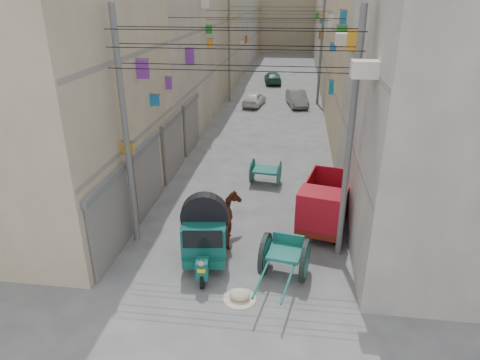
% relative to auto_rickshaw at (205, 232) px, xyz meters
% --- Properties ---
extents(building_row_left, '(8.00, 62.00, 14.00)m').
position_rel_auto_rickshaw_xyz_m(building_row_left, '(-7.19, 29.21, 5.34)').
color(building_row_left, tan).
rests_on(building_row_left, ground).
extents(building_row_right, '(8.00, 62.00, 14.00)m').
position_rel_auto_rickshaw_xyz_m(building_row_right, '(8.80, 29.21, 5.34)').
color(building_row_right, '#A39F98').
rests_on(building_row_right, ground).
extents(end_cap_building, '(22.00, 10.00, 13.00)m').
position_rel_auto_rickshaw_xyz_m(end_cap_building, '(0.81, 61.08, 5.39)').
color(end_cap_building, tan).
rests_on(end_cap_building, ground).
extents(shutters_left, '(0.18, 14.40, 2.88)m').
position_rel_auto_rickshaw_xyz_m(shutters_left, '(-3.11, 5.46, 0.38)').
color(shutters_left, '#45454A').
rests_on(shutters_left, ground).
extents(signboards, '(8.22, 40.52, 5.67)m').
position_rel_auto_rickshaw_xyz_m(signboards, '(0.80, 16.74, 2.32)').
color(signboards, '#1767A6').
rests_on(signboards, ground).
extents(ac_units, '(0.70, 6.55, 3.35)m').
position_rel_auto_rickshaw_xyz_m(ac_units, '(4.46, 2.75, 6.32)').
color(ac_units, beige).
rests_on(ac_units, ground).
extents(utility_poles, '(7.40, 22.20, 8.00)m').
position_rel_auto_rickshaw_xyz_m(utility_poles, '(0.81, 12.08, 2.89)').
color(utility_poles, '#58595B').
rests_on(utility_poles, ground).
extents(overhead_cables, '(7.40, 22.52, 1.12)m').
position_rel_auto_rickshaw_xyz_m(overhead_cables, '(0.81, 9.48, 5.65)').
color(overhead_cables, black).
rests_on(overhead_cables, ground).
extents(auto_rickshaw, '(1.77, 2.76, 1.89)m').
position_rel_auto_rickshaw_xyz_m(auto_rickshaw, '(0.00, 0.00, 0.00)').
color(auto_rickshaw, black).
rests_on(auto_rickshaw, ground).
extents(tonga_cart, '(1.63, 3.16, 1.36)m').
position_rel_auto_rickshaw_xyz_m(tonga_cart, '(2.61, -0.43, -0.41)').
color(tonga_cart, black).
rests_on(tonga_cart, ground).
extents(mini_truck, '(2.31, 3.79, 1.99)m').
position_rel_auto_rickshaw_xyz_m(mini_truck, '(3.92, 2.54, -0.16)').
color(mini_truck, black).
rests_on(mini_truck, ground).
extents(second_cart, '(1.46, 1.33, 1.19)m').
position_rel_auto_rickshaw_xyz_m(second_cart, '(1.47, 6.63, -0.48)').
color(second_cart, '#13564E').
rests_on(second_cart, ground).
extents(feed_sack, '(0.61, 0.48, 0.30)m').
position_rel_auto_rickshaw_xyz_m(feed_sack, '(1.37, -1.75, -0.96)').
color(feed_sack, '#BEB69E').
rests_on(feed_sack, ground).
extents(horse, '(1.20, 2.07, 1.65)m').
position_rel_auto_rickshaw_xyz_m(horse, '(0.61, 1.33, -0.29)').
color(horse, brown).
rests_on(horse, ground).
extents(distant_car_white, '(1.83, 3.49, 1.13)m').
position_rel_auto_rickshaw_xyz_m(distant_car_white, '(-0.61, 21.78, -0.55)').
color(distant_car_white, silver).
rests_on(distant_car_white, ground).
extents(distant_car_grey, '(1.97, 3.88, 1.22)m').
position_rel_auto_rickshaw_xyz_m(distant_car_grey, '(2.76, 22.18, -0.50)').
color(distant_car_grey, '#5C625E').
rests_on(distant_car_grey, ground).
extents(distant_car_green, '(2.02, 3.98, 1.11)m').
position_rel_auto_rickshaw_xyz_m(distant_car_green, '(0.28, 31.19, -0.56)').
color(distant_car_green, '#1C5435').
rests_on(distant_car_green, ground).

